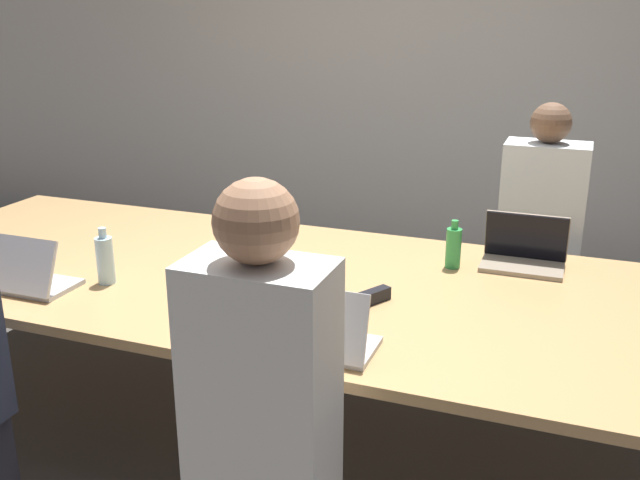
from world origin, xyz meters
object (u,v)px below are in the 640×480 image
at_px(laptop_far_right, 524,251).
at_px(person_near_midright, 262,429).
at_px(person_far_right, 538,245).
at_px(laptop_near_left, 25,275).
at_px(bottle_far_right, 453,247).
at_px(bottle_near_midright, 273,300).
at_px(laptop_near_midright, 324,335).
at_px(stapler, 373,296).
at_px(bottle_near_left, 105,259).

bearing_deg(laptop_far_right, person_near_midright, -110.92).
distance_m(laptop_far_right, person_far_right, 0.54).
distance_m(person_far_right, laptop_near_left, 2.39).
bearing_deg(person_far_right, bottle_far_right, -116.18).
bearing_deg(person_far_right, bottle_near_midright, -118.79).
bearing_deg(bottle_far_right, person_far_right, 63.82).
xyz_separation_m(laptop_near_midright, bottle_far_right, (0.24, 0.95, 0.02)).
relative_size(person_near_midright, stapler, 9.23).
relative_size(bottle_near_midright, bottle_far_right, 1.08).
xyz_separation_m(bottle_far_right, stapler, (-0.21, -0.49, -0.07)).
distance_m(person_far_right, stapler, 1.26).
bearing_deg(bottle_near_left, laptop_far_right, 27.03).
bearing_deg(stapler, person_far_right, 93.99).
relative_size(bottle_far_right, stapler, 1.39).
xyz_separation_m(bottle_near_midright, laptop_near_left, (-1.05, -0.05, -0.03)).
height_order(person_far_right, bottle_far_right, person_far_right).
height_order(bottle_near_midright, laptop_far_right, bottle_near_midright).
bearing_deg(bottle_near_midright, person_near_midright, -69.13).
bearing_deg(laptop_near_left, person_near_midright, 158.73).
bearing_deg(bottle_far_right, laptop_near_midright, -104.16).
bearing_deg(laptop_near_midright, person_far_right, -109.24).
relative_size(bottle_near_midright, laptop_far_right, 0.65).
bearing_deg(laptop_near_midright, bottle_far_right, -104.16).
distance_m(laptop_near_left, stapler, 1.38).
bearing_deg(person_near_midright, stapler, -94.49).
height_order(person_far_right, stapler, person_far_right).
distance_m(laptop_near_midright, bottle_near_midright, 0.28).
height_order(bottle_near_midright, laptop_near_left, same).
relative_size(bottle_far_right, bottle_near_left, 0.90).
xyz_separation_m(laptop_far_right, person_far_right, (0.03, 0.52, -0.13)).
height_order(bottle_near_left, stapler, bottle_near_left).
xyz_separation_m(person_near_midright, person_far_right, (0.60, 1.99, -0.02)).
height_order(laptop_near_midright, person_far_right, person_far_right).
xyz_separation_m(laptop_far_right, bottle_far_right, (-0.28, -0.13, 0.03)).
xyz_separation_m(person_near_midright, bottle_near_midright, (-0.20, 0.54, 0.14)).
relative_size(person_near_midright, bottle_near_left, 5.98).
height_order(person_near_midright, bottle_near_midright, person_near_midright).
bearing_deg(laptop_far_right, stapler, -128.93).
height_order(laptop_far_right, bottle_far_right, laptop_far_right).
distance_m(person_far_right, bottle_near_left, 2.09).
bearing_deg(laptop_near_midright, bottle_near_midright, -29.62).
height_order(laptop_near_midright, stapler, laptop_near_midright).
xyz_separation_m(laptop_far_right, bottle_near_left, (-1.57, -0.80, 0.04)).
height_order(person_near_midright, person_far_right, person_near_midright).
bearing_deg(person_near_midright, laptop_near_midright, -95.63).
distance_m(person_near_midright, laptop_far_right, 1.58).
bearing_deg(person_far_right, person_near_midright, -106.65).
bearing_deg(person_near_midright, bottle_near_left, -33.64).
bearing_deg(laptop_near_midright, person_near_midright, 84.37).
bearing_deg(person_near_midright, person_far_right, -106.65).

